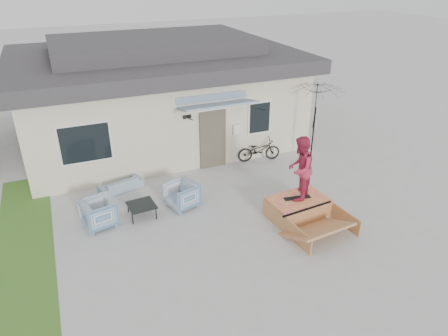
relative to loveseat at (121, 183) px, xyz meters
name	(u,v)px	position (x,y,z in m)	size (l,w,h in m)	color
ground	(240,243)	(2.35, -4.02, -0.27)	(90.00, 90.00, 0.00)	#AAAAA8
grass_strip	(25,247)	(-2.85, -2.02, -0.27)	(1.40, 8.00, 0.01)	#376423
house	(157,91)	(2.35, 3.98, 1.67)	(10.80, 8.49, 4.10)	beige
loveseat	(121,183)	(0.00, 0.00, 0.00)	(1.39, 0.41, 0.54)	#39648F
armchair_left	(99,212)	(-0.90, -1.75, 0.17)	(0.85, 0.80, 0.87)	#39648F
armchair_right	(181,194)	(1.50, -1.69, 0.16)	(0.83, 0.78, 0.85)	#39648F
coffee_table	(142,210)	(0.28, -1.74, -0.09)	(0.75, 0.75, 0.37)	black
bicycle	(259,148)	(5.10, 0.27, 0.24)	(0.55, 1.59, 1.01)	black
patio_umbrella	(315,117)	(6.78, -0.59, 1.48)	(2.26, 2.17, 2.20)	black
skate_ramp	(298,207)	(4.42, -3.47, 0.00)	(1.64, 2.18, 0.55)	#AE7242
skateboard	(297,198)	(4.41, -3.42, 0.30)	(0.79, 0.20, 0.05)	black
skater	(300,168)	(4.41, -3.42, 1.25)	(0.91, 0.70, 1.86)	#AD2746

